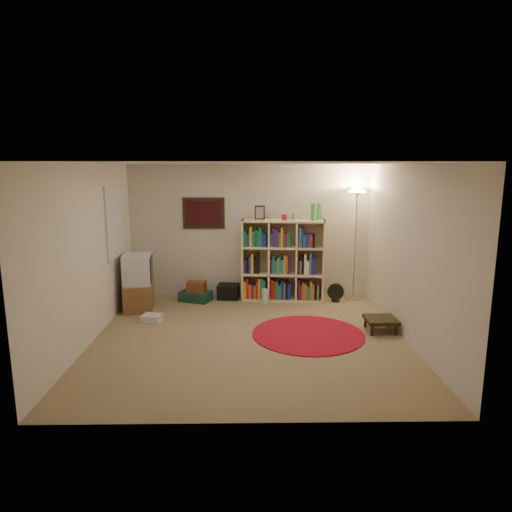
{
  "coord_description": "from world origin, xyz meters",
  "views": [
    {
      "loc": [
        -0.01,
        -6.29,
        2.46
      ],
      "look_at": [
        0.1,
        0.6,
        1.1
      ],
      "focal_mm": 32.0,
      "sensor_mm": 36.0,
      "label": 1
    }
  ],
  "objects_px": {
    "floor_lamp": "(357,207)",
    "tv_stand": "(138,283)",
    "floor_fan": "(336,293)",
    "side_table": "(381,320)",
    "bookshelf": "(282,262)",
    "suitcase": "(196,296)"
  },
  "relations": [
    {
      "from": "floor_fan",
      "to": "tv_stand",
      "type": "xyz_separation_m",
      "value": [
        -3.52,
        -0.39,
        0.3
      ]
    },
    {
      "from": "tv_stand",
      "to": "suitcase",
      "type": "height_order",
      "value": "tv_stand"
    },
    {
      "from": "suitcase",
      "to": "side_table",
      "type": "relative_size",
      "value": 1.39
    },
    {
      "from": "floor_lamp",
      "to": "side_table",
      "type": "relative_size",
      "value": 4.5
    },
    {
      "from": "bookshelf",
      "to": "floor_fan",
      "type": "distance_m",
      "value": 1.15
    },
    {
      "from": "floor_fan",
      "to": "tv_stand",
      "type": "distance_m",
      "value": 3.55
    },
    {
      "from": "bookshelf",
      "to": "floor_lamp",
      "type": "relative_size",
      "value": 0.87
    },
    {
      "from": "bookshelf",
      "to": "tv_stand",
      "type": "height_order",
      "value": "bookshelf"
    },
    {
      "from": "floor_lamp",
      "to": "bookshelf",
      "type": "bearing_deg",
      "value": -177.47
    },
    {
      "from": "floor_lamp",
      "to": "floor_fan",
      "type": "distance_m",
      "value": 1.61
    },
    {
      "from": "floor_lamp",
      "to": "tv_stand",
      "type": "distance_m",
      "value": 4.13
    },
    {
      "from": "floor_fan",
      "to": "side_table",
      "type": "xyz_separation_m",
      "value": [
        0.4,
        -1.54,
        0.0
      ]
    },
    {
      "from": "suitcase",
      "to": "tv_stand",
      "type": "bearing_deg",
      "value": -131.13
    },
    {
      "from": "side_table",
      "to": "floor_fan",
      "type": "bearing_deg",
      "value": 104.38
    },
    {
      "from": "bookshelf",
      "to": "suitcase",
      "type": "bearing_deg",
      "value": -172.01
    },
    {
      "from": "floor_fan",
      "to": "tv_stand",
      "type": "bearing_deg",
      "value": -154.64
    },
    {
      "from": "floor_lamp",
      "to": "floor_fan",
      "type": "relative_size",
      "value": 6.04
    },
    {
      "from": "bookshelf",
      "to": "floor_lamp",
      "type": "height_order",
      "value": "floor_lamp"
    },
    {
      "from": "bookshelf",
      "to": "side_table",
      "type": "relative_size",
      "value": 3.9
    },
    {
      "from": "bookshelf",
      "to": "floor_fan",
      "type": "xyz_separation_m",
      "value": [
        0.99,
        -0.17,
        -0.55
      ]
    },
    {
      "from": "side_table",
      "to": "bookshelf",
      "type": "bearing_deg",
      "value": 129.09
    },
    {
      "from": "suitcase",
      "to": "bookshelf",
      "type": "bearing_deg",
      "value": 23.5
    }
  ]
}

